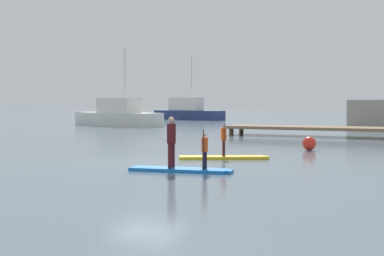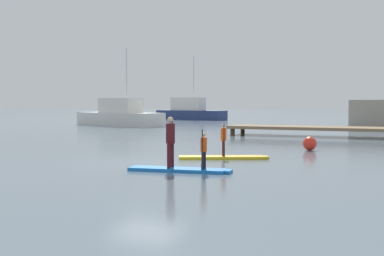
{
  "view_description": "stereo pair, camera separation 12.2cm",
  "coord_description": "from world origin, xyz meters",
  "px_view_note": "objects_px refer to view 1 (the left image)",
  "views": [
    {
      "loc": [
        8.53,
        -15.8,
        2.1
      ],
      "look_at": [
        0.49,
        2.82,
        1.07
      ],
      "focal_mm": 48.21,
      "sensor_mm": 36.0,
      "label": 1
    },
    {
      "loc": [
        8.64,
        -15.75,
        2.1
      ],
      "look_at": [
        0.49,
        2.82,
        1.07
      ],
      "focal_mm": 48.21,
      "sensor_mm": 36.0,
      "label": 2
    }
  ],
  "objects_px": {
    "paddler_child_solo": "(224,138)",
    "motor_boat_small_navy": "(188,111)",
    "paddler_adult": "(171,139)",
    "fishing_boat_green_midground": "(118,115)",
    "paddleboard_far": "(181,170)",
    "mooring_buoy_mid": "(309,143)",
    "paddler_child_front": "(205,149)",
    "paddleboard_near": "(224,157)"
  },
  "relations": [
    {
      "from": "paddler_child_front",
      "to": "motor_boat_small_navy",
      "type": "xyz_separation_m",
      "value": [
        -19.02,
        41.84,
        0.26
      ]
    },
    {
      "from": "paddleboard_far",
      "to": "paddler_child_front",
      "type": "relative_size",
      "value": 2.69
    },
    {
      "from": "motor_boat_small_navy",
      "to": "mooring_buoy_mid",
      "type": "height_order",
      "value": "motor_boat_small_navy"
    },
    {
      "from": "paddler_adult",
      "to": "paddler_child_solo",
      "type": "bearing_deg",
      "value": 85.39
    },
    {
      "from": "paddleboard_far",
      "to": "mooring_buoy_mid",
      "type": "bearing_deg",
      "value": 74.69
    },
    {
      "from": "paddler_child_front",
      "to": "motor_boat_small_navy",
      "type": "distance_m",
      "value": 45.97
    },
    {
      "from": "paddleboard_near",
      "to": "mooring_buoy_mid",
      "type": "relative_size",
      "value": 5.46
    },
    {
      "from": "paddleboard_far",
      "to": "mooring_buoy_mid",
      "type": "xyz_separation_m",
      "value": [
        2.3,
        8.4,
        0.25
      ]
    },
    {
      "from": "paddleboard_far",
      "to": "paddler_adult",
      "type": "height_order",
      "value": "paddler_adult"
    },
    {
      "from": "paddleboard_far",
      "to": "mooring_buoy_mid",
      "type": "distance_m",
      "value": 8.71
    },
    {
      "from": "paddler_adult",
      "to": "mooring_buoy_mid",
      "type": "bearing_deg",
      "value": 72.89
    },
    {
      "from": "paddler_adult",
      "to": "motor_boat_small_navy",
      "type": "xyz_separation_m",
      "value": [
        -17.98,
        41.97,
        -0.01
      ]
    },
    {
      "from": "paddleboard_near",
      "to": "paddleboard_far",
      "type": "bearing_deg",
      "value": -90.05
    },
    {
      "from": "paddler_child_solo",
      "to": "paddler_child_front",
      "type": "relative_size",
      "value": 1.02
    },
    {
      "from": "paddler_child_front",
      "to": "paddleboard_near",
      "type": "bearing_deg",
      "value": 101.25
    },
    {
      "from": "mooring_buoy_mid",
      "to": "paddleboard_far",
      "type": "bearing_deg",
      "value": -105.31
    },
    {
      "from": "paddleboard_near",
      "to": "paddler_adult",
      "type": "xyz_separation_m",
      "value": [
        -0.3,
        -3.83,
        0.94
      ]
    },
    {
      "from": "paddler_adult",
      "to": "mooring_buoy_mid",
      "type": "xyz_separation_m",
      "value": [
        2.6,
        8.44,
        -0.69
      ]
    },
    {
      "from": "paddleboard_far",
      "to": "fishing_boat_green_midground",
      "type": "height_order",
      "value": "fishing_boat_green_midground"
    },
    {
      "from": "paddleboard_far",
      "to": "paddler_adult",
      "type": "xyz_separation_m",
      "value": [
        -0.3,
        -0.03,
        0.94
      ]
    },
    {
      "from": "motor_boat_small_navy",
      "to": "paddler_child_front",
      "type": "bearing_deg",
      "value": -65.55
    },
    {
      "from": "paddleboard_far",
      "to": "mooring_buoy_mid",
      "type": "height_order",
      "value": "mooring_buoy_mid"
    },
    {
      "from": "paddler_child_front",
      "to": "motor_boat_small_navy",
      "type": "height_order",
      "value": "motor_boat_small_navy"
    },
    {
      "from": "paddleboard_far",
      "to": "paddleboard_near",
      "type": "bearing_deg",
      "value": 89.95
    },
    {
      "from": "paddler_child_solo",
      "to": "motor_boat_small_navy",
      "type": "bearing_deg",
      "value": 115.62
    },
    {
      "from": "paddler_child_solo",
      "to": "motor_boat_small_navy",
      "type": "xyz_separation_m",
      "value": [
        -18.29,
        38.14,
        0.21
      ]
    },
    {
      "from": "paddler_adult",
      "to": "mooring_buoy_mid",
      "type": "relative_size",
      "value": 2.6
    },
    {
      "from": "mooring_buoy_mid",
      "to": "motor_boat_small_navy",
      "type": "bearing_deg",
      "value": 121.54
    },
    {
      "from": "fishing_boat_green_midground",
      "to": "mooring_buoy_mid",
      "type": "relative_size",
      "value": 15.54
    },
    {
      "from": "paddleboard_near",
      "to": "motor_boat_small_navy",
      "type": "relative_size",
      "value": 0.35
    },
    {
      "from": "paddler_adult",
      "to": "fishing_boat_green_midground",
      "type": "height_order",
      "value": "fishing_boat_green_midground"
    },
    {
      "from": "paddleboard_far",
      "to": "fishing_boat_green_midground",
      "type": "bearing_deg",
      "value": 125.07
    },
    {
      "from": "paddleboard_far",
      "to": "fishing_boat_green_midground",
      "type": "relative_size",
      "value": 0.35
    },
    {
      "from": "paddler_adult",
      "to": "paddleboard_far",
      "type": "bearing_deg",
      "value": 6.43
    },
    {
      "from": "paddler_child_solo",
      "to": "paddleboard_far",
      "type": "height_order",
      "value": "paddler_child_solo"
    },
    {
      "from": "fishing_boat_green_midground",
      "to": "motor_boat_small_navy",
      "type": "height_order",
      "value": "motor_boat_small_navy"
    },
    {
      "from": "paddleboard_far",
      "to": "motor_boat_small_navy",
      "type": "height_order",
      "value": "motor_boat_small_navy"
    },
    {
      "from": "paddleboard_far",
      "to": "paddler_adult",
      "type": "distance_m",
      "value": 0.99
    },
    {
      "from": "fishing_boat_green_midground",
      "to": "mooring_buoy_mid",
      "type": "xyz_separation_m",
      "value": [
        19.83,
        -16.57,
        -0.62
      ]
    },
    {
      "from": "paddler_child_front",
      "to": "mooring_buoy_mid",
      "type": "bearing_deg",
      "value": 79.39
    },
    {
      "from": "paddler_child_solo",
      "to": "paddler_child_front",
      "type": "xyz_separation_m",
      "value": [
        0.73,
        -3.71,
        -0.06
      ]
    },
    {
      "from": "paddler_adult",
      "to": "paddler_child_front",
      "type": "relative_size",
      "value": 1.3
    }
  ]
}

